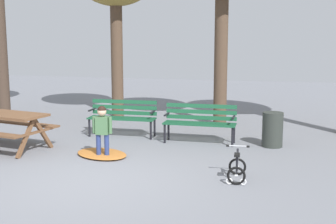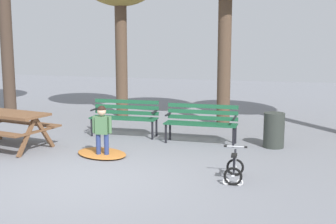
{
  "view_description": "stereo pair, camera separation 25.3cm",
  "coord_description": "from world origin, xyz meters",
  "px_view_note": "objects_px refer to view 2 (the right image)",
  "views": [
    {
      "loc": [
        3.01,
        -6.62,
        2.33
      ],
      "look_at": [
        0.79,
        1.98,
        0.85
      ],
      "focal_mm": 48.11,
      "sensor_mm": 36.0,
      "label": 1
    },
    {
      "loc": [
        3.26,
        -6.55,
        2.33
      ],
      "look_at": [
        0.79,
        1.98,
        0.85
      ],
      "focal_mm": 48.11,
      "sensor_mm": 36.0,
      "label": 2
    }
  ],
  "objects_px": {
    "park_bench_far_left": "(125,115)",
    "kids_bicycle": "(234,169)",
    "park_bench_left": "(201,120)",
    "picnic_table": "(7,120)",
    "trash_bin": "(274,130)",
    "child_standing": "(102,127)"
  },
  "relations": [
    {
      "from": "picnic_table",
      "to": "park_bench_left",
      "type": "height_order",
      "value": "park_bench_left"
    },
    {
      "from": "picnic_table",
      "to": "trash_bin",
      "type": "xyz_separation_m",
      "value": [
        5.43,
        1.61,
        -0.22
      ]
    },
    {
      "from": "picnic_table",
      "to": "kids_bicycle",
      "type": "distance_m",
      "value": 5.03
    },
    {
      "from": "park_bench_left",
      "to": "kids_bicycle",
      "type": "xyz_separation_m",
      "value": [
        1.08,
        -2.51,
        -0.31
      ]
    },
    {
      "from": "park_bench_left",
      "to": "child_standing",
      "type": "distance_m",
      "value": 2.39
    },
    {
      "from": "park_bench_far_left",
      "to": "trash_bin",
      "type": "bearing_deg",
      "value": -3.4
    },
    {
      "from": "trash_bin",
      "to": "picnic_table",
      "type": "bearing_deg",
      "value": -163.45
    },
    {
      "from": "child_standing",
      "to": "kids_bicycle",
      "type": "relative_size",
      "value": 1.78
    },
    {
      "from": "park_bench_far_left",
      "to": "child_standing",
      "type": "height_order",
      "value": "child_standing"
    },
    {
      "from": "trash_bin",
      "to": "child_standing",
      "type": "bearing_deg",
      "value": -150.67
    },
    {
      "from": "child_standing",
      "to": "kids_bicycle",
      "type": "xyz_separation_m",
      "value": [
        2.68,
        -0.73,
        -0.4
      ]
    },
    {
      "from": "park_bench_left",
      "to": "trash_bin",
      "type": "height_order",
      "value": "park_bench_left"
    },
    {
      "from": "kids_bicycle",
      "to": "trash_bin",
      "type": "bearing_deg",
      "value": 78.8
    },
    {
      "from": "park_bench_left",
      "to": "kids_bicycle",
      "type": "relative_size",
      "value": 2.77
    },
    {
      "from": "park_bench_left",
      "to": "picnic_table",
      "type": "bearing_deg",
      "value": -157.22
    },
    {
      "from": "park_bench_left",
      "to": "child_standing",
      "type": "xyz_separation_m",
      "value": [
        -1.59,
        -1.79,
        0.09
      ]
    },
    {
      "from": "park_bench_far_left",
      "to": "child_standing",
      "type": "relative_size",
      "value": 1.57
    },
    {
      "from": "kids_bicycle",
      "to": "trash_bin",
      "type": "distance_m",
      "value": 2.56
    },
    {
      "from": "kids_bicycle",
      "to": "park_bench_far_left",
      "type": "bearing_deg",
      "value": 137.72
    },
    {
      "from": "picnic_table",
      "to": "kids_bicycle",
      "type": "bearing_deg",
      "value": -10.3
    },
    {
      "from": "child_standing",
      "to": "kids_bicycle",
      "type": "height_order",
      "value": "child_standing"
    },
    {
      "from": "park_bench_far_left",
      "to": "kids_bicycle",
      "type": "height_order",
      "value": "park_bench_far_left"
    }
  ]
}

